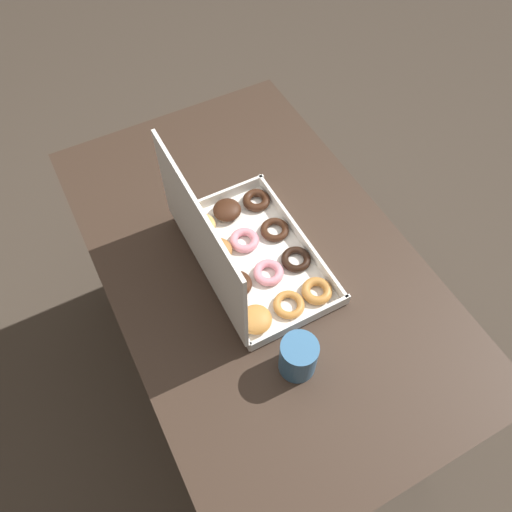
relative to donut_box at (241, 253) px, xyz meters
name	(u,v)px	position (x,y,z in m)	size (l,w,h in m)	color
ground_plane	(257,369)	(0.00, -0.04, -0.79)	(8.00, 8.00, 0.00)	#42382D
dining_table	(257,282)	(0.00, -0.04, -0.17)	(1.17, 0.71, 0.74)	#38281E
donut_box	(241,253)	(0.00, 0.00, 0.00)	(0.41, 0.26, 0.30)	silver
coffee_mug	(298,357)	(-0.28, 0.01, -0.01)	(0.08, 0.08, 0.10)	teal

